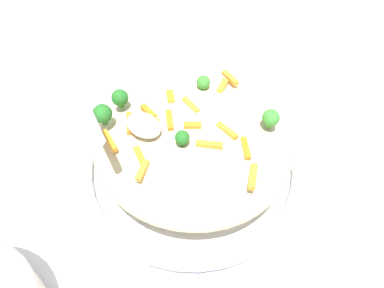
% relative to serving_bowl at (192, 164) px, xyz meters
% --- Properties ---
extents(ground_plane, '(2.40, 2.40, 0.00)m').
position_rel_serving_bowl_xyz_m(ground_plane, '(0.00, 0.00, -0.03)').
color(ground_plane, silver).
extents(serving_bowl, '(0.36, 0.36, 0.05)m').
position_rel_serving_bowl_xyz_m(serving_bowl, '(0.00, 0.00, 0.00)').
color(serving_bowl, silver).
rests_on(serving_bowl, ground_plane).
extents(pasta_mound, '(0.30, 0.29, 0.09)m').
position_rel_serving_bowl_xyz_m(pasta_mound, '(0.00, 0.00, 0.06)').
color(pasta_mound, beige).
rests_on(pasta_mound, serving_bowl).
extents(carrot_piece_0, '(0.04, 0.01, 0.01)m').
position_rel_serving_bowl_xyz_m(carrot_piece_0, '(-0.05, -0.02, 0.11)').
color(carrot_piece_0, orange).
rests_on(carrot_piece_0, pasta_mound).
extents(carrot_piece_1, '(0.03, 0.02, 0.01)m').
position_rel_serving_bowl_xyz_m(carrot_piece_1, '(0.06, -0.02, 0.10)').
color(carrot_piece_1, orange).
rests_on(carrot_piece_1, pasta_mound).
extents(carrot_piece_2, '(0.02, 0.02, 0.01)m').
position_rel_serving_bowl_xyz_m(carrot_piece_2, '(-0.01, 0.01, 0.11)').
color(carrot_piece_2, orange).
rests_on(carrot_piece_2, pasta_mound).
extents(carrot_piece_3, '(0.03, 0.04, 0.01)m').
position_rel_serving_bowl_xyz_m(carrot_piece_3, '(-0.12, 0.02, 0.10)').
color(carrot_piece_3, orange).
rests_on(carrot_piece_3, pasta_mound).
extents(carrot_piece_4, '(0.03, 0.01, 0.01)m').
position_rel_serving_bowl_xyz_m(carrot_piece_4, '(0.06, 0.03, 0.10)').
color(carrot_piece_4, orange).
rests_on(carrot_piece_4, pasta_mound).
extents(carrot_piece_5, '(0.04, 0.02, 0.01)m').
position_rel_serving_bowl_xyz_m(carrot_piece_5, '(0.02, -0.02, 0.11)').
color(carrot_piece_5, orange).
rests_on(carrot_piece_5, pasta_mound).
extents(carrot_piece_6, '(0.04, 0.02, 0.01)m').
position_rel_serving_bowl_xyz_m(carrot_piece_6, '(0.02, -0.11, 0.10)').
color(carrot_piece_6, orange).
rests_on(carrot_piece_6, pasta_mound).
extents(carrot_piece_7, '(0.03, 0.02, 0.01)m').
position_rel_serving_bowl_xyz_m(carrot_piece_7, '(0.01, 0.09, 0.10)').
color(carrot_piece_7, orange).
rests_on(carrot_piece_7, pasta_mound).
extents(carrot_piece_8, '(0.02, 0.03, 0.01)m').
position_rel_serving_bowl_xyz_m(carrot_piece_8, '(-0.01, 0.10, 0.10)').
color(carrot_piece_8, orange).
rests_on(carrot_piece_8, pasta_mound).
extents(carrot_piece_9, '(0.02, 0.03, 0.01)m').
position_rel_serving_bowl_xyz_m(carrot_piece_9, '(0.02, -0.09, 0.10)').
color(carrot_piece_9, orange).
rests_on(carrot_piece_9, pasta_mound).
extents(carrot_piece_10, '(0.03, 0.03, 0.01)m').
position_rel_serving_bowl_xyz_m(carrot_piece_10, '(-0.05, 0.02, 0.11)').
color(carrot_piece_10, orange).
rests_on(carrot_piece_10, pasta_mound).
extents(carrot_piece_11, '(0.03, 0.03, 0.01)m').
position_rel_serving_bowl_xyz_m(carrot_piece_11, '(-0.08, -0.02, 0.10)').
color(carrot_piece_11, orange).
rests_on(carrot_piece_11, pasta_mound).
extents(carrot_piece_12, '(0.02, 0.03, 0.01)m').
position_rel_serving_bowl_xyz_m(carrot_piece_12, '(0.04, 0.04, 0.10)').
color(carrot_piece_12, orange).
rests_on(carrot_piece_12, pasta_mound).
extents(carrot_piece_13, '(0.03, 0.03, 0.01)m').
position_rel_serving_bowl_xyz_m(carrot_piece_13, '(0.02, 0.02, 0.11)').
color(carrot_piece_13, orange).
rests_on(carrot_piece_13, pasta_mound).
extents(carrot_piece_14, '(0.03, 0.03, 0.01)m').
position_rel_serving_bowl_xyz_m(carrot_piece_14, '(0.07, 0.06, 0.10)').
color(carrot_piece_14, orange).
rests_on(carrot_piece_14, pasta_mound).
extents(carrot_piece_15, '(0.04, 0.02, 0.01)m').
position_rel_serving_bowl_xyz_m(carrot_piece_15, '(0.06, 0.10, 0.10)').
color(carrot_piece_15, orange).
rests_on(carrot_piece_15, pasta_mound).
extents(broccoli_floret_0, '(0.02, 0.02, 0.02)m').
position_rel_serving_bowl_xyz_m(broccoli_floret_0, '(0.04, -0.07, 0.11)').
color(broccoli_floret_0, '#377928').
rests_on(broccoli_floret_0, pasta_mound).
extents(broccoli_floret_1, '(0.02, 0.02, 0.03)m').
position_rel_serving_bowl_xyz_m(broccoli_floret_1, '(-0.08, -0.07, 0.11)').
color(broccoli_floret_1, '#377928').
rests_on(broccoli_floret_1, pasta_mound).
extents(broccoli_floret_2, '(0.02, 0.02, 0.03)m').
position_rel_serving_bowl_xyz_m(broccoli_floret_2, '(-0.02, 0.04, 0.12)').
color(broccoli_floret_2, '#205B1C').
rests_on(broccoli_floret_2, pasta_mound).
extents(broccoli_floret_3, '(0.03, 0.03, 0.03)m').
position_rel_serving_bowl_xyz_m(broccoli_floret_3, '(0.10, 0.04, 0.12)').
color(broccoli_floret_3, '#205B1C').
rests_on(broccoli_floret_3, pasta_mound).
extents(broccoli_floret_4, '(0.03, 0.03, 0.03)m').
position_rel_serving_bowl_xyz_m(broccoli_floret_4, '(0.10, 0.08, 0.12)').
color(broccoli_floret_4, '#205B1C').
rests_on(broccoli_floret_4, pasta_mound).
extents(serving_spoon, '(0.13, 0.11, 0.08)m').
position_rel_serving_bowl_xyz_m(serving_spoon, '(0.05, 0.08, 0.13)').
color(serving_spoon, '#B7B7BC').
rests_on(serving_spoon, pasta_mound).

